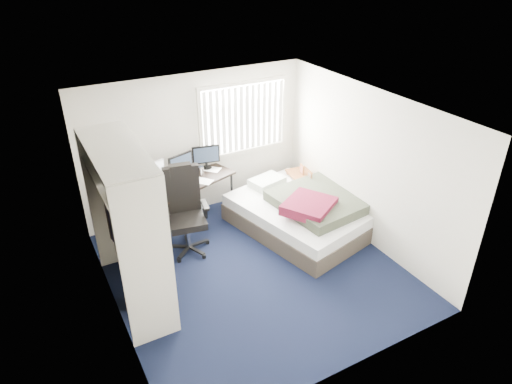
{
  "coord_description": "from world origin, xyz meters",
  "views": [
    {
      "loc": [
        -2.6,
        -4.79,
        4.32
      ],
      "look_at": [
        0.25,
        0.4,
        1.07
      ],
      "focal_mm": 32.0,
      "sensor_mm": 36.0,
      "label": 1
    }
  ],
  "objects": [
    {
      "name": "window_assembly",
      "position": [
        0.9,
        2.04,
        1.6
      ],
      "size": [
        1.72,
        0.09,
        1.32
      ],
      "color": "white",
      "rests_on": "ground"
    },
    {
      "name": "ground",
      "position": [
        0.0,
        0.0,
        0.0
      ],
      "size": [
        4.2,
        4.2,
        0.0
      ],
      "primitive_type": "plane",
      "color": "black",
      "rests_on": "ground"
    },
    {
      "name": "nightstand",
      "position": [
        1.75,
        1.29,
        0.5
      ],
      "size": [
        0.52,
        0.88,
        0.75
      ],
      "color": "brown",
      "rests_on": "ground"
    },
    {
      "name": "closet",
      "position": [
        -1.67,
        0.27,
        1.35
      ],
      "size": [
        0.64,
        1.84,
        2.22
      ],
      "color": "beige",
      "rests_on": "ground"
    },
    {
      "name": "pine_box",
      "position": [
        -1.65,
        0.09,
        0.16
      ],
      "size": [
        0.53,
        0.47,
        0.33
      ],
      "primitive_type": "cube",
      "rotation": [
        0.0,
        0.0,
        -0.4
      ],
      "color": "tan",
      "rests_on": "ground"
    },
    {
      "name": "room_shell",
      "position": [
        0.0,
        0.0,
        1.51
      ],
      "size": [
        4.2,
        4.2,
        4.2
      ],
      "color": "silver",
      "rests_on": "ground"
    },
    {
      "name": "bed",
      "position": [
        1.27,
        0.62,
        0.3
      ],
      "size": [
        2.14,
        2.56,
        0.73
      ],
      "color": "#40372E",
      "rests_on": "ground"
    },
    {
      "name": "footstool",
      "position": [
        -0.21,
        1.85,
        0.19
      ],
      "size": [
        0.34,
        0.29,
        0.24
      ],
      "color": "white",
      "rests_on": "ground"
    },
    {
      "name": "office_chair",
      "position": [
        -0.66,
        1.03,
        0.54
      ],
      "size": [
        0.77,
        0.77,
        1.4
      ],
      "color": "black",
      "rests_on": "ground"
    },
    {
      "name": "desk",
      "position": [
        -0.4,
        1.75,
        0.84
      ],
      "size": [
        1.83,
        1.26,
        1.28
      ],
      "color": "black",
      "rests_on": "ground"
    }
  ]
}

